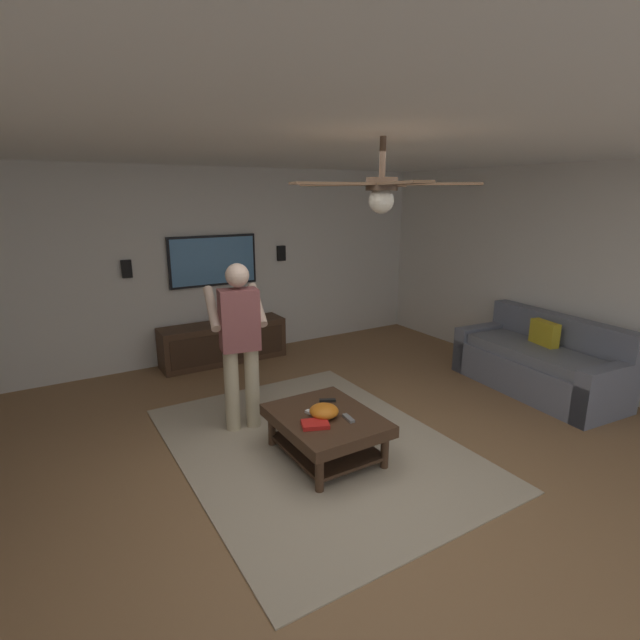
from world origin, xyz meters
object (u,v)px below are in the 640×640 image
Objects in this scene: person_standing at (240,337)px; wall_speaker_right at (127,269)px; remote_black at (327,400)px; vase_round at (228,315)px; coffee_table at (326,426)px; media_console at (224,342)px; remote_white at (313,413)px; tv at (213,261)px; remote_grey at (349,418)px; book at (315,424)px; bowl at (324,411)px; ceiling_fan at (381,188)px; wall_speaker_left at (281,253)px; couch at (539,364)px.

person_standing is 2.32m from wall_speaker_right.
remote_black is at bearing -158.14° from wall_speaker_right.
coffee_table is at bearing 176.35° from vase_round.
person_standing is at bearing -165.10° from wall_speaker_right.
remote_white is at bearing -4.43° from media_console.
tv is at bearing -61.39° from remote_black.
wall_speaker_right is (3.03, 0.90, 0.94)m from remote_white.
media_console is 11.33× the size of remote_grey.
book is at bearing -5.86° from media_console.
coffee_table is 3.26m from tv.
tv is 8.10× the size of remote_black.
wall_speaker_right is at bearing 25.39° from person_standing.
remote_grey is (-0.15, -0.15, -0.04)m from bowl.
book reaches higher than coffee_table.
wall_speaker_right is 0.19× the size of ceiling_fan.
ceiling_fan is (-0.99, 0.24, 1.87)m from remote_black.
wall_speaker_left is (3.09, -1.16, 1.11)m from coffee_table.
bowl is at bearing 5.25° from couch.
coffee_table is at bearing 39.46° from remote_grey.
couch is 3.14m from book.
person_standing is 10.93× the size of remote_grey.
media_console is 2.88m from bowl.
media_console reaches higher than coffee_table.
remote_grey is (-1.07, -0.52, -0.52)m from person_standing.
tv is 0.77m from vase_round.
couch is 8.95× the size of wall_speaker_left.
vase_round is at bearing -4.22° from ceiling_fan.
tv reaches higher than coffee_table.
vase_round reaches higher than media_console.
tv is 5.52× the size of book.
book is (-0.11, 3.13, 0.10)m from couch.
wall_speaker_right reaches higher than couch.
bowl is 1.67× the size of remote_white.
wall_speaker_left is (2.20, -1.57, 0.48)m from person_standing.
book is (-3.21, 0.30, -0.96)m from tv.
remote_grey is at bearing 162.31° from wall_speaker_left.
wall_speaker_left is 1.00× the size of wall_speaker_right.
vase_round reaches higher than remote_black.
remote_white is 1.00× the size of remote_black.
book is 1.97m from ceiling_fan.
tv is at bearing -74.47° from book.
vase_round is (2.82, -0.22, 0.20)m from bowl.
wall_speaker_right reaches higher than remote_black.
remote_white is at bearing 3.53° from couch.
wall_speaker_left is at bearing -91.69° from book.
person_standing is at bearing 32.35° from remote_grey.
tv reaches higher than wall_speaker_left.
ceiling_fan reaches higher than wall_speaker_left.
wall_speaker_left is (3.12, -1.20, 0.95)m from bowl.
person_standing is (0.89, 0.41, 0.64)m from coffee_table.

